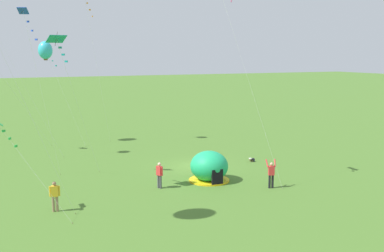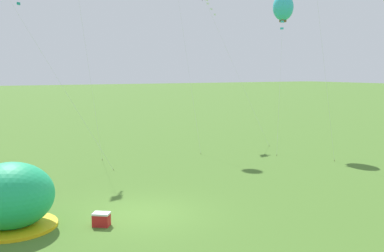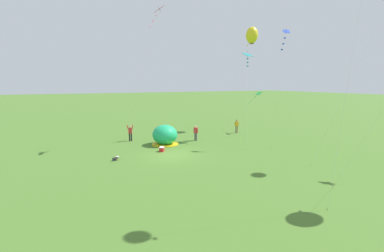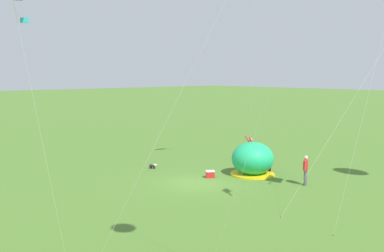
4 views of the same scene
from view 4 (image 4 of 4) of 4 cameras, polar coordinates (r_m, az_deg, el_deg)
name	(u,v)px [view 4 (image 4 of 4)]	position (r m, az deg, el deg)	size (l,w,h in m)	color
ground_plane	(196,183)	(26.41, 0.53, -7.28)	(300.00, 300.00, 0.00)	#477028
popup_tent	(253,159)	(28.60, 7.72, -4.21)	(2.81, 2.81, 2.10)	#1EAD6B
cooler_box	(210,174)	(27.76, 2.32, -6.13)	(0.64, 0.61, 0.44)	red
toddler_crawling	(153,166)	(30.40, -4.96, -5.10)	(0.34, 0.55, 0.32)	black
person_far_back	(306,169)	(26.58, 14.23, -5.27)	(0.54, 0.38, 1.72)	#4C4C51
person_flying_kite	(251,148)	(32.87, 7.44, -2.78)	(0.60, 0.71, 1.89)	black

